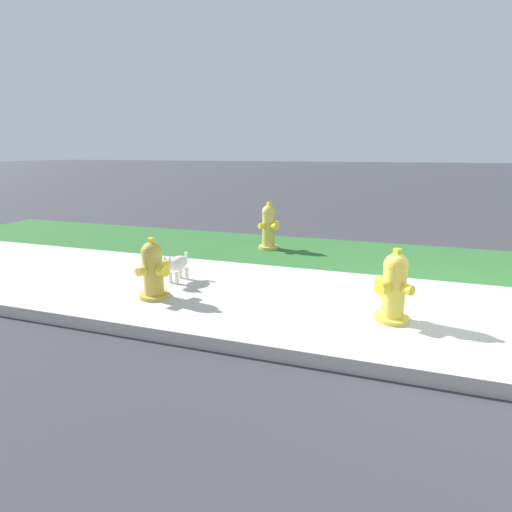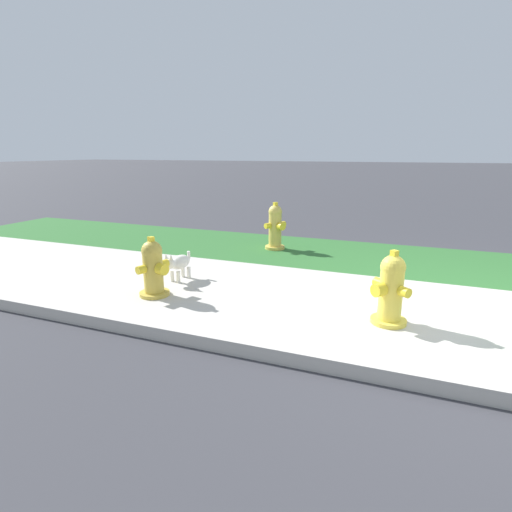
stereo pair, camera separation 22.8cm
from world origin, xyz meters
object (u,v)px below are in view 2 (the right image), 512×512
at_px(fire_hydrant_across_street, 391,290).
at_px(fire_hydrant_far_end, 153,269).
at_px(fire_hydrant_at_driveway, 275,227).
at_px(small_white_dog, 178,263).

relative_size(fire_hydrant_across_street, fire_hydrant_far_end, 1.05).
xyz_separation_m(fire_hydrant_across_street, fire_hydrant_at_driveway, (-1.92, 2.42, 0.03)).
xyz_separation_m(fire_hydrant_far_end, fire_hydrant_at_driveway, (0.54, 2.59, 0.05)).
distance_m(fire_hydrant_far_end, fire_hydrant_at_driveway, 2.64).
bearing_deg(fire_hydrant_far_end, fire_hydrant_across_street, 111.82).
bearing_deg(fire_hydrant_across_street, fire_hydrant_far_end, 43.32).
relative_size(fire_hydrant_far_end, fire_hydrant_at_driveway, 0.88).
relative_size(fire_hydrant_across_street, fire_hydrant_at_driveway, 0.92).
distance_m(fire_hydrant_at_driveway, small_white_dog, 2.12).
bearing_deg(fire_hydrant_far_end, fire_hydrant_at_driveway, -173.80).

